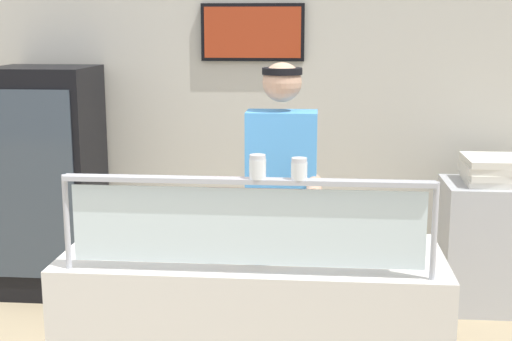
% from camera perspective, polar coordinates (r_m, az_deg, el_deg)
% --- Properties ---
extents(shop_rear_unit, '(6.10, 0.13, 2.70)m').
position_cam_1_polar(shop_rear_unit, '(5.43, 2.06, 5.26)').
color(shop_rear_unit, beige).
rests_on(shop_rear_unit, ground).
extents(sneeze_guard, '(1.52, 0.06, 0.40)m').
position_cam_1_polar(sneeze_guard, '(2.89, -0.78, -3.40)').
color(sneeze_guard, '#B2B5BC').
rests_on(sneeze_guard, serving_counter).
extents(pizza_tray, '(0.49, 0.49, 0.04)m').
position_cam_1_polar(pizza_tray, '(3.29, 0.72, -5.92)').
color(pizza_tray, '#9EA0A8').
rests_on(pizza_tray, serving_counter).
extents(pizza_server, '(0.15, 0.29, 0.01)m').
position_cam_1_polar(pizza_server, '(3.27, -0.10, -5.63)').
color(pizza_server, '#ADAFB7').
rests_on(pizza_server, pizza_tray).
extents(parmesan_shaker, '(0.07, 0.07, 0.10)m').
position_cam_1_polar(parmesan_shaker, '(2.84, 0.13, 0.19)').
color(parmesan_shaker, white).
rests_on(parmesan_shaker, sneeze_guard).
extents(pepper_flake_shaker, '(0.06, 0.06, 0.09)m').
position_cam_1_polar(pepper_flake_shaker, '(2.84, 3.46, 0.03)').
color(pepper_flake_shaker, white).
rests_on(pepper_flake_shaker, sneeze_guard).
extents(worker_figure, '(0.41, 0.50, 1.76)m').
position_cam_1_polar(worker_figure, '(3.92, 2.08, -2.46)').
color(worker_figure, '#23232D').
rests_on(worker_figure, ground).
extents(drink_fridge, '(0.70, 0.64, 1.66)m').
position_cam_1_polar(drink_fridge, '(5.44, -16.19, -0.79)').
color(drink_fridge, black).
rests_on(drink_fridge, ground).
extents(prep_shelf, '(0.70, 0.55, 0.89)m').
position_cam_1_polar(prep_shelf, '(5.27, 18.32, -5.67)').
color(prep_shelf, '#B7BABF').
rests_on(prep_shelf, ground).
extents(pizza_box_stack, '(0.47, 0.45, 0.18)m').
position_cam_1_polar(pizza_box_stack, '(5.14, 18.65, 0.03)').
color(pizza_box_stack, silver).
rests_on(pizza_box_stack, prep_shelf).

